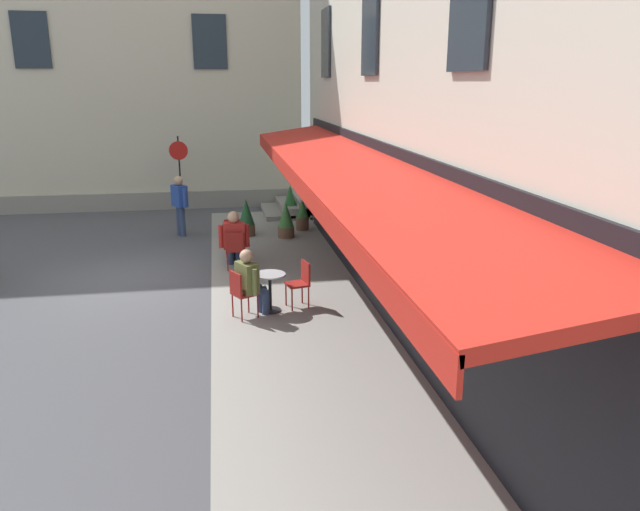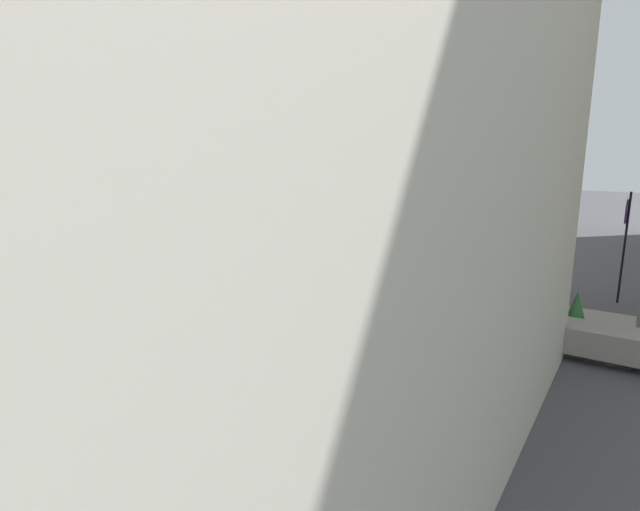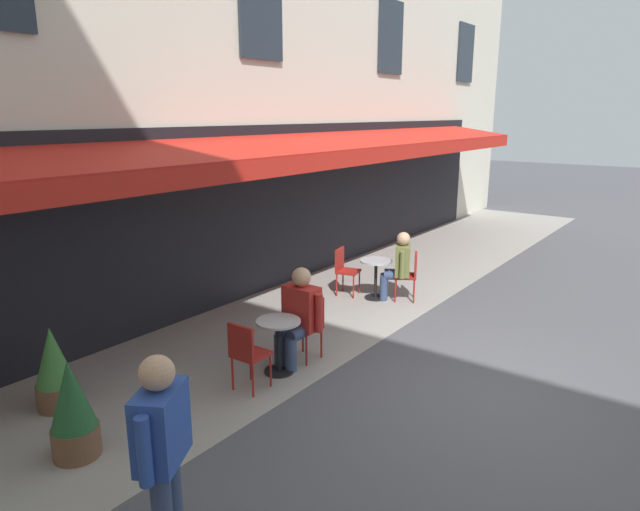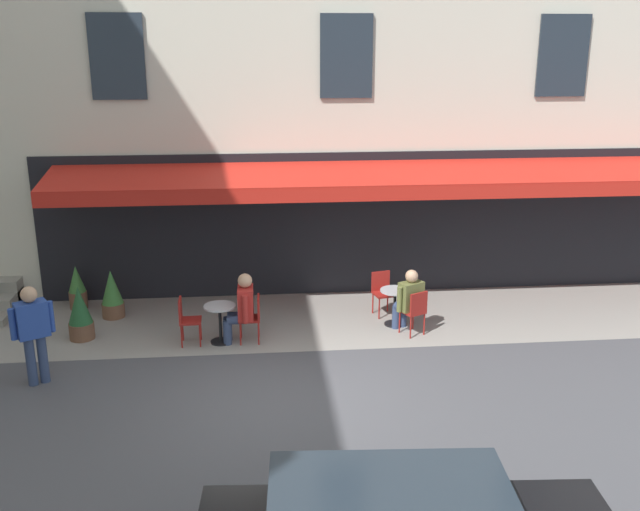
# 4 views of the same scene
# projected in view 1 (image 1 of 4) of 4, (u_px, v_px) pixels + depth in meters

# --- Properties ---
(ground_plane) EXTENTS (70.00, 70.00, 0.00)m
(ground_plane) POSITION_uv_depth(u_px,v_px,m) (129.00, 280.00, 13.59)
(ground_plane) COLOR #4C4C51
(sidewalk_cafe_terrace) EXTENTS (20.50, 3.20, 0.01)m
(sidewalk_cafe_terrace) POSITION_uv_depth(u_px,v_px,m) (301.00, 325.00, 11.06)
(sidewalk_cafe_terrace) COLOR gray
(sidewalk_cafe_terrace) RESTS_ON ground_plane
(back_alley_steps) EXTENTS (2.40, 1.75, 0.60)m
(back_alley_steps) POSITION_uv_depth(u_px,v_px,m) (296.00, 206.00, 20.53)
(back_alley_steps) COLOR gray
(back_alley_steps) RESTS_ON ground_plane
(cafe_table_near_entrance) EXTENTS (0.60, 0.60, 0.75)m
(cafe_table_near_entrance) POSITION_uv_depth(u_px,v_px,m) (270.00, 287.00, 11.62)
(cafe_table_near_entrance) COLOR black
(cafe_table_near_entrance) RESTS_ON ground_plane
(cafe_chair_red_under_awning) EXTENTS (0.54, 0.54, 0.91)m
(cafe_chair_red_under_awning) POSITION_uv_depth(u_px,v_px,m) (241.00, 290.00, 11.24)
(cafe_chair_red_under_awning) COLOR maroon
(cafe_chair_red_under_awning) RESTS_ON ground_plane
(cafe_chair_red_near_door) EXTENTS (0.48, 0.48, 0.91)m
(cafe_chair_red_near_door) POSITION_uv_depth(u_px,v_px,m) (301.00, 280.00, 11.84)
(cafe_chair_red_near_door) COLOR maroon
(cafe_chair_red_near_door) RESTS_ON ground_plane
(cafe_table_mid_terrace) EXTENTS (0.60, 0.60, 0.75)m
(cafe_table_mid_terrace) POSITION_uv_depth(u_px,v_px,m) (234.00, 243.00, 14.81)
(cafe_table_mid_terrace) COLOR black
(cafe_table_mid_terrace) RESTS_ON ground_plane
(cafe_chair_red_back_row) EXTENTS (0.41, 0.41, 0.91)m
(cafe_chair_red_back_row) POSITION_uv_depth(u_px,v_px,m) (233.00, 234.00, 15.39)
(cafe_chair_red_back_row) COLOR maroon
(cafe_chair_red_back_row) RESTS_ON ground_plane
(cafe_chair_red_facing_street) EXTENTS (0.41, 0.41, 0.91)m
(cafe_chair_red_facing_street) POSITION_uv_depth(u_px,v_px,m) (234.00, 247.00, 14.19)
(cafe_chair_red_facing_street) COLOR maroon
(cafe_chair_red_facing_street) RESTS_ON ground_plane
(seated_patron_in_olive) EXTENTS (0.61, 0.63, 1.30)m
(seated_patron_in_olive) POSITION_uv_depth(u_px,v_px,m) (251.00, 280.00, 11.32)
(seated_patron_in_olive) COLOR navy
(seated_patron_in_olive) RESTS_ON ground_plane
(seated_companion_in_red) EXTENTS (0.59, 0.72, 1.37)m
(seated_companion_in_red) POSITION_uv_depth(u_px,v_px,m) (234.00, 238.00, 14.35)
(seated_companion_in_red) COLOR navy
(seated_companion_in_red) RESTS_ON ground_plane
(walking_pedestrian_in_blue) EXTENTS (0.63, 0.49, 1.72)m
(walking_pedestrian_in_blue) POSITION_uv_depth(u_px,v_px,m) (180.00, 201.00, 17.27)
(walking_pedestrian_in_blue) COLOR navy
(walking_pedestrian_in_blue) RESTS_ON ground_plane
(no_parking_sign) EXTENTS (0.09, 0.59, 2.60)m
(no_parking_sign) POSITION_uv_depth(u_px,v_px,m) (179.00, 162.00, 19.46)
(no_parking_sign) COLOR black
(no_parking_sign) RESTS_ON ground_plane
(potted_plant_entrance_right) EXTENTS (0.38, 0.38, 0.95)m
(potted_plant_entrance_right) POSITION_uv_depth(u_px,v_px,m) (302.00, 215.00, 18.11)
(potted_plant_entrance_right) COLOR brown
(potted_plant_entrance_right) RESTS_ON ground_plane
(potted_plant_mid_terrace) EXTENTS (0.48, 0.48, 1.06)m
(potted_plant_mid_terrace) POSITION_uv_depth(u_px,v_px,m) (246.00, 218.00, 17.41)
(potted_plant_mid_terrace) COLOR brown
(potted_plant_mid_terrace) RESTS_ON ground_plane
(potted_plant_entrance_left) EXTENTS (0.46, 0.46, 1.02)m
(potted_plant_entrance_left) POSITION_uv_depth(u_px,v_px,m) (286.00, 220.00, 17.21)
(potted_plant_entrance_left) COLOR brown
(potted_plant_entrance_left) RESTS_ON ground_plane
(potted_plant_by_steps) EXTENTS (0.47, 0.47, 1.04)m
(potted_plant_by_steps) POSITION_uv_depth(u_px,v_px,m) (290.00, 201.00, 19.90)
(potted_plant_by_steps) COLOR brown
(potted_plant_by_steps) RESTS_ON ground_plane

